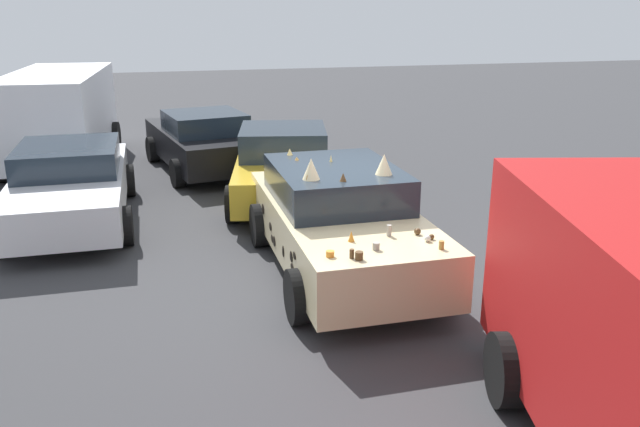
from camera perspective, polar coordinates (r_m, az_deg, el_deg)
ground_plane at (r=9.34m, az=1.79°, el=-5.12°), size 60.00×60.00×0.00m
art_car_decorated at (r=9.13m, az=1.72°, el=-0.57°), size 4.37×2.09×1.76m
parked_van_behind_right at (r=16.50m, az=-21.80°, el=8.12°), size 5.08×2.48×2.15m
parked_sedan_row_back_center at (r=15.10m, az=-10.24°, el=6.27°), size 4.37×2.54×1.36m
parked_sedan_far_left at (r=12.55m, az=-3.22°, el=4.25°), size 4.43×2.61×1.41m
parked_sedan_behind_right at (r=12.07m, az=-20.98°, el=2.44°), size 4.59×2.06×1.34m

